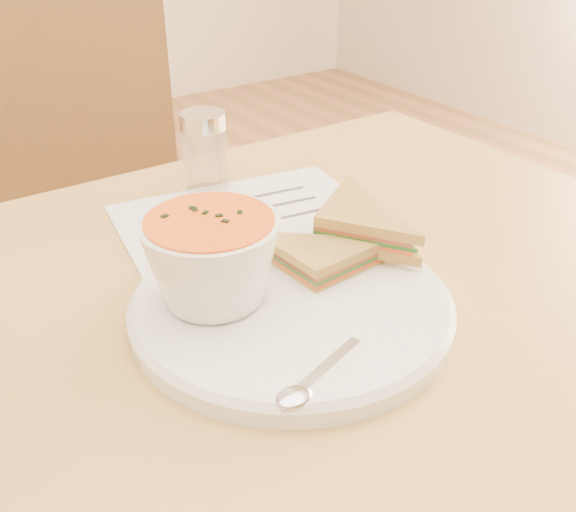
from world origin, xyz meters
TOP-DOWN VIEW (x-y plane):
  - chair_far at (-0.06, 0.49)m, footprint 0.53×0.53m
  - plate at (-0.01, -0.06)m, footprint 0.34×0.34m
  - soup_bowl at (-0.07, -0.03)m, footprint 0.15×0.15m
  - sandwich_half_a at (0.01, -0.07)m, footprint 0.11×0.11m
  - sandwich_half_b at (0.05, -0.01)m, footprint 0.16×0.16m
  - spoon at (-0.04, -0.16)m, footprint 0.16×0.08m
  - paper_menu at (0.06, 0.13)m, footprint 0.33×0.26m
  - condiment_shaker at (0.06, 0.23)m, footprint 0.07×0.07m

SIDE VIEW (x-z plane):
  - chair_far at x=-0.06m, z-range 0.00..0.96m
  - paper_menu at x=0.06m, z-range 0.75..0.75m
  - plate at x=-0.01m, z-range 0.75..0.77m
  - spoon at x=-0.04m, z-range 0.77..0.78m
  - sandwich_half_a at x=0.01m, z-range 0.77..0.80m
  - sandwich_half_b at x=0.05m, z-range 0.78..0.81m
  - condiment_shaker at x=0.06m, z-range 0.75..0.86m
  - soup_bowl at x=-0.07m, z-range 0.77..0.85m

